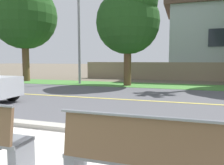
# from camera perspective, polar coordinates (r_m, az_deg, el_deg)

# --- Properties ---
(ground_plane) EXTENTS (140.00, 140.00, 0.00)m
(ground_plane) POSITION_cam_1_polar(r_m,az_deg,el_deg) (10.26, 7.67, -3.11)
(ground_plane) COLOR #665B4C
(curb_edge) EXTENTS (44.00, 0.30, 0.11)m
(curb_edge) POSITION_cam_1_polar(r_m,az_deg,el_deg) (4.92, -3.96, -12.39)
(curb_edge) COLOR #ADA89E
(curb_edge) RESTS_ON ground_plane
(street_asphalt) EXTENTS (52.00, 8.00, 0.01)m
(street_asphalt) POSITION_cam_1_polar(r_m,az_deg,el_deg) (8.81, 6.00, -4.56)
(street_asphalt) COLOR #515156
(street_asphalt) RESTS_ON ground_plane
(road_centre_line) EXTENTS (48.00, 0.14, 0.01)m
(road_centre_line) POSITION_cam_1_polar(r_m,az_deg,el_deg) (8.81, 6.00, -4.53)
(road_centre_line) COLOR #E0CC4C
(road_centre_line) RESTS_ON ground_plane
(far_verge_grass) EXTENTS (48.00, 2.80, 0.02)m
(far_verge_grass) POSITION_cam_1_polar(r_m,az_deg,el_deg) (13.95, 10.32, -0.75)
(far_verge_grass) COLOR #478438
(far_verge_grass) RESTS_ON ground_plane
(bench_right) EXTENTS (2.07, 0.48, 1.01)m
(bench_right) POSITION_cam_1_polar(r_m,az_deg,el_deg) (2.71, 9.50, -18.86)
(bench_right) COLOR slate
(bench_right) RESTS_ON ground_plane
(streetlamp) EXTENTS (0.24, 2.10, 7.29)m
(streetlamp) POSITION_cam_1_polar(r_m,az_deg,el_deg) (15.23, -8.20, 15.50)
(streetlamp) COLOR gray
(streetlamp) RESTS_ON ground_plane
(shade_tree_far_left) EXTENTS (4.77, 4.77, 7.87)m
(shade_tree_far_left) POSITION_cam_1_polar(r_m,az_deg,el_deg) (17.96, -21.56, 16.78)
(shade_tree_far_left) COLOR brown
(shade_tree_far_left) RESTS_ON ground_plane
(shade_tree_left) EXTENTS (3.86, 3.86, 6.36)m
(shade_tree_left) POSITION_cam_1_polar(r_m,az_deg,el_deg) (13.83, 4.53, 16.44)
(shade_tree_left) COLOR brown
(shade_tree_left) RESTS_ON ground_plane
(garden_wall) EXTENTS (13.00, 0.36, 1.40)m
(garden_wall) POSITION_cam_1_polar(r_m,az_deg,el_deg) (17.99, 13.25, 2.87)
(garden_wall) COLOR gray
(garden_wall) RESTS_ON ground_plane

